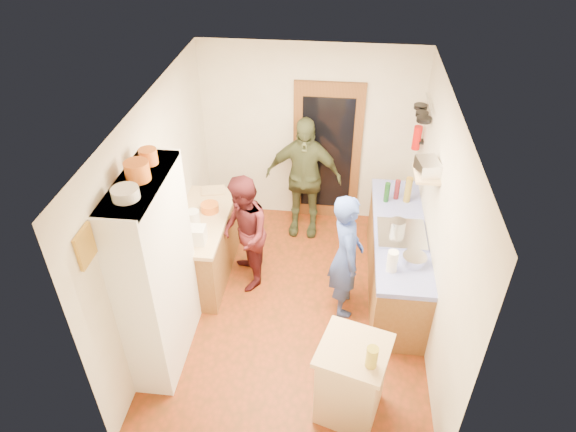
% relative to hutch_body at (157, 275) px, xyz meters
% --- Properties ---
extents(floor, '(3.00, 4.00, 0.02)m').
position_rel_hutch_body_xyz_m(floor, '(1.30, 0.80, -1.11)').
color(floor, maroon).
rests_on(floor, ground).
extents(ceiling, '(3.00, 4.00, 0.02)m').
position_rel_hutch_body_xyz_m(ceiling, '(1.30, 0.80, 1.51)').
color(ceiling, silver).
rests_on(ceiling, ground).
extents(wall_back, '(3.00, 0.02, 2.60)m').
position_rel_hutch_body_xyz_m(wall_back, '(1.30, 2.81, 0.20)').
color(wall_back, beige).
rests_on(wall_back, ground).
extents(wall_front, '(3.00, 0.02, 2.60)m').
position_rel_hutch_body_xyz_m(wall_front, '(1.30, -1.21, 0.20)').
color(wall_front, beige).
rests_on(wall_front, ground).
extents(wall_left, '(0.02, 4.00, 2.60)m').
position_rel_hutch_body_xyz_m(wall_left, '(-0.21, 0.80, 0.20)').
color(wall_left, beige).
rests_on(wall_left, ground).
extents(wall_right, '(0.02, 4.00, 2.60)m').
position_rel_hutch_body_xyz_m(wall_right, '(2.81, 0.80, 0.20)').
color(wall_right, beige).
rests_on(wall_right, ground).
extents(door_frame, '(0.95, 0.06, 2.10)m').
position_rel_hutch_body_xyz_m(door_frame, '(1.55, 2.77, -0.05)').
color(door_frame, brown).
rests_on(door_frame, ground).
extents(door_glass, '(0.70, 0.02, 1.70)m').
position_rel_hutch_body_xyz_m(door_glass, '(1.55, 2.74, -0.05)').
color(door_glass, black).
rests_on(door_glass, door_frame).
extents(hutch_body, '(0.40, 1.20, 2.20)m').
position_rel_hutch_body_xyz_m(hutch_body, '(0.00, 0.00, 0.00)').
color(hutch_body, white).
rests_on(hutch_body, ground).
extents(hutch_top_shelf, '(0.40, 1.14, 0.04)m').
position_rel_hutch_body_xyz_m(hutch_top_shelf, '(0.00, 0.00, 1.08)').
color(hutch_top_shelf, white).
rests_on(hutch_top_shelf, hutch_body).
extents(plate_stack, '(0.23, 0.23, 0.10)m').
position_rel_hutch_body_xyz_m(plate_stack, '(0.00, -0.28, 1.15)').
color(plate_stack, white).
rests_on(plate_stack, hutch_top_shelf).
extents(orange_pot_a, '(0.22, 0.22, 0.17)m').
position_rel_hutch_body_xyz_m(orange_pot_a, '(0.00, 0.02, 1.19)').
color(orange_pot_a, orange).
rests_on(orange_pot_a, hutch_top_shelf).
extents(orange_pot_b, '(0.16, 0.16, 0.15)m').
position_rel_hutch_body_xyz_m(orange_pot_b, '(0.00, 0.30, 1.17)').
color(orange_pot_b, orange).
rests_on(orange_pot_b, hutch_top_shelf).
extents(left_counter_base, '(0.60, 1.40, 0.85)m').
position_rel_hutch_body_xyz_m(left_counter_base, '(0.10, 1.25, -0.68)').
color(left_counter_base, brown).
rests_on(left_counter_base, ground).
extents(left_counter_top, '(0.64, 1.44, 0.05)m').
position_rel_hutch_body_xyz_m(left_counter_top, '(0.10, 1.25, -0.23)').
color(left_counter_top, tan).
rests_on(left_counter_top, left_counter_base).
extents(toaster, '(0.27, 0.19, 0.20)m').
position_rel_hutch_body_xyz_m(toaster, '(0.15, 0.80, -0.10)').
color(toaster, white).
rests_on(toaster, left_counter_top).
extents(kettle, '(0.17, 0.17, 0.18)m').
position_rel_hutch_body_xyz_m(kettle, '(0.05, 1.14, -0.11)').
color(kettle, white).
rests_on(kettle, left_counter_top).
extents(orange_bowl, '(0.27, 0.27, 0.10)m').
position_rel_hutch_body_xyz_m(orange_bowl, '(0.18, 1.42, -0.15)').
color(orange_bowl, orange).
rests_on(orange_bowl, left_counter_top).
extents(chopping_board, '(0.34, 0.28, 0.02)m').
position_rel_hutch_body_xyz_m(chopping_board, '(0.12, 1.86, -0.19)').
color(chopping_board, tan).
rests_on(chopping_board, left_counter_top).
extents(right_counter_base, '(0.60, 2.20, 0.84)m').
position_rel_hutch_body_xyz_m(right_counter_base, '(2.50, 1.30, -0.68)').
color(right_counter_base, brown).
rests_on(right_counter_base, ground).
extents(right_counter_top, '(0.62, 2.22, 0.06)m').
position_rel_hutch_body_xyz_m(right_counter_top, '(2.50, 1.30, -0.23)').
color(right_counter_top, '#101CBA').
rests_on(right_counter_top, right_counter_base).
extents(hob, '(0.55, 0.58, 0.04)m').
position_rel_hutch_body_xyz_m(hob, '(2.50, 1.18, -0.18)').
color(hob, silver).
rests_on(hob, right_counter_top).
extents(pot_on_hob, '(0.18, 0.18, 0.12)m').
position_rel_hutch_body_xyz_m(pot_on_hob, '(2.45, 1.25, -0.10)').
color(pot_on_hob, silver).
rests_on(pot_on_hob, hob).
extents(bottle_a, '(0.08, 0.08, 0.27)m').
position_rel_hutch_body_xyz_m(bottle_a, '(2.35, 1.88, -0.07)').
color(bottle_a, '#143F14').
rests_on(bottle_a, right_counter_top).
extents(bottle_b, '(0.07, 0.07, 0.27)m').
position_rel_hutch_body_xyz_m(bottle_b, '(2.48, 1.96, -0.07)').
color(bottle_b, '#591419').
rests_on(bottle_b, right_counter_top).
extents(bottle_c, '(0.10, 0.10, 0.34)m').
position_rel_hutch_body_xyz_m(bottle_c, '(2.61, 1.91, -0.03)').
color(bottle_c, olive).
rests_on(bottle_c, right_counter_top).
extents(paper_towel, '(0.14, 0.14, 0.25)m').
position_rel_hutch_body_xyz_m(paper_towel, '(2.35, 0.56, -0.08)').
color(paper_towel, white).
rests_on(paper_towel, right_counter_top).
extents(mixing_bowl, '(0.31, 0.31, 0.10)m').
position_rel_hutch_body_xyz_m(mixing_bowl, '(2.60, 0.70, -0.15)').
color(mixing_bowl, silver).
rests_on(mixing_bowl, right_counter_top).
extents(island_base, '(0.68, 0.68, 0.86)m').
position_rel_hutch_body_xyz_m(island_base, '(1.97, -0.55, -0.67)').
color(island_base, tan).
rests_on(island_base, ground).
extents(island_top, '(0.77, 0.77, 0.05)m').
position_rel_hutch_body_xyz_m(island_top, '(1.97, -0.55, -0.22)').
color(island_top, tan).
rests_on(island_top, island_base).
extents(cutting_board, '(0.41, 0.37, 0.02)m').
position_rel_hutch_body_xyz_m(cutting_board, '(1.94, -0.49, -0.21)').
color(cutting_board, white).
rests_on(cutting_board, island_top).
extents(oil_jar, '(0.13, 0.13, 0.21)m').
position_rel_hutch_body_xyz_m(oil_jar, '(2.11, -0.71, -0.08)').
color(oil_jar, '#AD9E2D').
rests_on(oil_jar, island_top).
extents(pan_rail, '(0.02, 0.65, 0.02)m').
position_rel_hutch_body_xyz_m(pan_rail, '(2.76, 2.33, 0.95)').
color(pan_rail, silver).
rests_on(pan_rail, wall_right).
extents(pan_hang_a, '(0.18, 0.18, 0.05)m').
position_rel_hutch_body_xyz_m(pan_hang_a, '(2.70, 2.15, 0.82)').
color(pan_hang_a, black).
rests_on(pan_hang_a, pan_rail).
extents(pan_hang_b, '(0.16, 0.16, 0.05)m').
position_rel_hutch_body_xyz_m(pan_hang_b, '(2.70, 2.35, 0.80)').
color(pan_hang_b, black).
rests_on(pan_hang_b, pan_rail).
extents(pan_hang_c, '(0.17, 0.17, 0.05)m').
position_rel_hutch_body_xyz_m(pan_hang_c, '(2.70, 2.55, 0.81)').
color(pan_hang_c, black).
rests_on(pan_hang_c, pan_rail).
extents(wall_shelf, '(0.26, 0.42, 0.03)m').
position_rel_hutch_body_xyz_m(wall_shelf, '(2.67, 1.25, 0.60)').
color(wall_shelf, tan).
rests_on(wall_shelf, wall_right).
extents(radio, '(0.27, 0.34, 0.15)m').
position_rel_hutch_body_xyz_m(radio, '(2.67, 1.25, 0.69)').
color(radio, silver).
rests_on(radio, wall_shelf).
extents(ext_bracket, '(0.06, 0.10, 0.04)m').
position_rel_hutch_body_xyz_m(ext_bracket, '(2.77, 2.50, 0.35)').
color(ext_bracket, black).
rests_on(ext_bracket, wall_right).
extents(fire_extinguisher, '(0.11, 0.11, 0.32)m').
position_rel_hutch_body_xyz_m(fire_extinguisher, '(2.71, 2.50, 0.40)').
color(fire_extinguisher, red).
rests_on(fire_extinguisher, wall_right).
extents(picture_frame, '(0.03, 0.25, 0.30)m').
position_rel_hutch_body_xyz_m(picture_frame, '(-0.18, -0.75, 0.95)').
color(picture_frame, gold).
rests_on(picture_frame, wall_left).
extents(person_hob, '(0.47, 0.63, 1.59)m').
position_rel_hutch_body_xyz_m(person_hob, '(1.91, 0.85, -0.30)').
color(person_hob, '#32499D').
rests_on(person_hob, ground).
extents(person_left, '(0.79, 0.89, 1.53)m').
position_rel_hutch_body_xyz_m(person_left, '(0.65, 1.22, -0.34)').
color(person_left, '#411317').
rests_on(person_left, ground).
extents(person_back, '(1.06, 0.48, 1.78)m').
position_rel_hutch_body_xyz_m(person_back, '(1.27, 2.35, -0.21)').
color(person_back, '#3A4025').
rests_on(person_back, ground).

